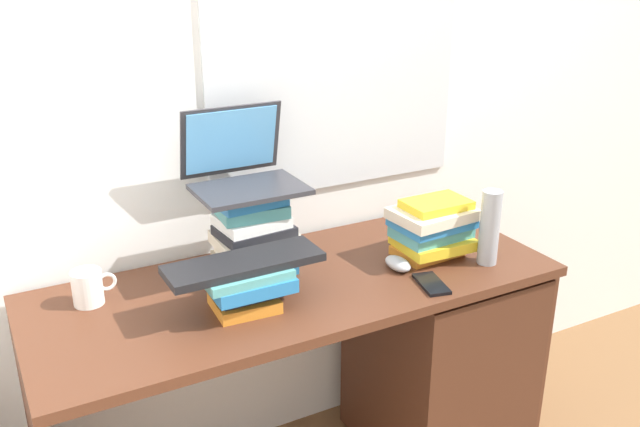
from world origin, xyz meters
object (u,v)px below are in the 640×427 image
Objects in this scene: laptop at (242,168)px; water_bottle at (490,228)px; book_stack_side at (432,228)px; mug at (88,287)px; book_stack_keyboard_riser at (246,285)px; computer_mouse at (398,264)px; desk at (409,352)px; book_stack_tall at (253,235)px; keyboard at (244,263)px; cell_phone at (431,284)px.

water_bottle is (0.66, -0.33, -0.20)m from laptop.
mug is at bearing 169.66° from book_stack_side.
book_stack_keyboard_riser is 2.31× the size of computer_mouse.
laptop is 1.31× the size of water_bottle.
desk is 0.69m from book_stack_tall.
desk is at bearing 4.52° from keyboard.
mug is at bearing 148.95° from book_stack_keyboard_riser.
book_stack_side is 2.08× the size of mug.
desk is at bearing -10.08° from mug.
book_stack_keyboard_riser is 0.96× the size of book_stack_side.
book_stack_side is at bearing 3.39° from book_stack_keyboard_riser.
laptop is (-0.49, 0.18, 0.66)m from desk.
desk is at bearing -14.66° from book_stack_tall.
keyboard is at bearing 173.31° from water_bottle.
book_stack_keyboard_riser is at bearing -118.96° from book_stack_tall.
book_stack_keyboard_riser is at bearing -179.68° from computer_mouse.
desk is at bearing -20.61° from laptop.
book_stack_tall reaches higher than keyboard.
computer_mouse is at bearing -24.26° from book_stack_tall.
cell_phone is (0.42, -0.31, -0.12)m from book_stack_tall.
book_stack_keyboard_riser is 1.99× the size of mug.
book_stack_tall is 2.49× the size of computer_mouse.
book_stack_keyboard_riser is 0.35m from laptop.
cell_phone reaches higher than desk.
keyboard is at bearing -175.04° from desk.
desk is 0.38m from computer_mouse.
book_stack_tall is 1.08× the size of book_stack_keyboard_riser.
keyboard is at bearing -179.79° from computer_mouse.
book_stack_side is at bearing 66.95° from cell_phone.
keyboard reaches higher than computer_mouse.
cell_phone is at bearing -169.70° from water_bottle.
computer_mouse is (-0.15, -0.04, -0.07)m from book_stack_side.
laptop is 0.64m from cell_phone.
laptop is 0.55m from computer_mouse.
computer_mouse is at bearing 0.32° from book_stack_keyboard_riser.
keyboard is (-0.59, -0.05, 0.48)m from desk.
book_stack_tall is 1.90× the size of cell_phone.
keyboard is 0.51m from computer_mouse.
water_bottle reaches higher than book_stack_keyboard_riser.
computer_mouse is at bearing -14.29° from mug.
book_stack_side is 1.84× the size of cell_phone.
book_stack_side reaches higher than keyboard.
book_stack_keyboard_riser is at bearing 173.36° from water_bottle.
computer_mouse is 0.76× the size of cell_phone.
book_stack_tall is at bearing 61.04° from book_stack_keyboard_riser.
book_stack_side is 0.23m from cell_phone.
mug is 1.17m from water_bottle.
water_bottle is (1.13, -0.31, 0.07)m from mug.
desk is at bearing 140.65° from water_bottle.
computer_mouse is at bearing -0.22° from keyboard.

